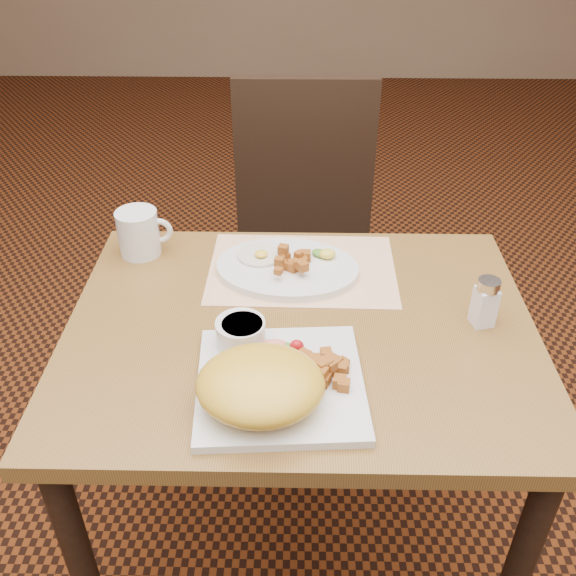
# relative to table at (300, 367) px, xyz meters

# --- Properties ---
(ground) EXTENTS (8.00, 8.00, 0.00)m
(ground) POSITION_rel_table_xyz_m (0.00, 0.00, -0.64)
(ground) COLOR black
(ground) RESTS_ON ground
(table) EXTENTS (0.90, 0.70, 0.75)m
(table) POSITION_rel_table_xyz_m (0.00, 0.00, 0.00)
(table) COLOR brown
(table) RESTS_ON ground
(chair_far) EXTENTS (0.42, 0.43, 0.97)m
(chair_far) POSITION_rel_table_xyz_m (0.01, 0.71, -0.10)
(chair_far) COLOR black
(chair_far) RESTS_ON ground
(placemat) EXTENTS (0.40, 0.29, 0.00)m
(placemat) POSITION_rel_table_xyz_m (0.00, 0.19, 0.11)
(placemat) COLOR white
(placemat) RESTS_ON table
(plate_square) EXTENTS (0.30, 0.30, 0.02)m
(plate_square) POSITION_rel_table_xyz_m (-0.03, -0.17, 0.12)
(plate_square) COLOR silver
(plate_square) RESTS_ON table
(plate_oval) EXTENTS (0.33, 0.26, 0.02)m
(plate_oval) POSITION_rel_table_xyz_m (-0.03, 0.18, 0.12)
(plate_oval) COLOR silver
(plate_oval) RESTS_ON placemat
(hollandaise_mound) EXTENTS (0.21, 0.19, 0.08)m
(hollandaise_mound) POSITION_rel_table_xyz_m (-0.07, -0.22, 0.16)
(hollandaise_mound) COLOR gold
(hollandaise_mound) RESTS_ON plate_square
(ramekin) EXTENTS (0.09, 0.09, 0.05)m
(ramekin) POSITION_rel_table_xyz_m (-0.11, -0.08, 0.15)
(ramekin) COLOR silver
(ramekin) RESTS_ON plate_square
(garnish_sq) EXTENTS (0.09, 0.04, 0.03)m
(garnish_sq) POSITION_rel_table_xyz_m (-0.04, -0.09, 0.14)
(garnish_sq) COLOR #387223
(garnish_sq) RESTS_ON plate_square
(fried_egg) EXTENTS (0.10, 0.10, 0.02)m
(fried_egg) POSITION_rel_table_xyz_m (-0.09, 0.22, 0.13)
(fried_egg) COLOR white
(fried_egg) RESTS_ON plate_oval
(garnish_ov) EXTENTS (0.06, 0.05, 0.02)m
(garnish_ov) POSITION_rel_table_xyz_m (0.05, 0.21, 0.14)
(garnish_ov) COLOR #387223
(garnish_ov) RESTS_ON plate_oval
(salt_shaker) EXTENTS (0.05, 0.05, 0.10)m
(salt_shaker) POSITION_rel_table_xyz_m (0.35, 0.01, 0.16)
(salt_shaker) COLOR white
(salt_shaker) RESTS_ON table
(coffee_mug) EXTENTS (0.12, 0.09, 0.10)m
(coffee_mug) POSITION_rel_table_xyz_m (-0.36, 0.25, 0.16)
(coffee_mug) COLOR silver
(coffee_mug) RESTS_ON table
(home_fries_sq) EXTENTS (0.10, 0.11, 0.04)m
(home_fries_sq) POSITION_rel_table_xyz_m (0.04, -0.15, 0.14)
(home_fries_sq) COLOR #AA5D1B
(home_fries_sq) RESTS_ON plate_square
(home_fries_ov) EXTENTS (0.08, 0.10, 0.03)m
(home_fries_ov) POSITION_rel_table_xyz_m (-0.02, 0.17, 0.14)
(home_fries_ov) COLOR #AA5D1B
(home_fries_ov) RESTS_ON plate_oval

